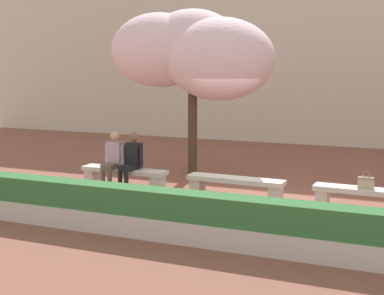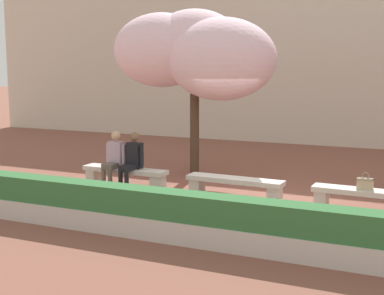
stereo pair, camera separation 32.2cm
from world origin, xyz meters
The scene contains 10 objects.
ground_plane centered at (0.00, 0.00, 0.00)m, with size 100.00×100.00×0.00m, color brown.
building_facade centered at (0.00, 10.44, 3.82)m, with size 28.00×4.00×7.63m, color beige.
stone_bench_west_end centered at (-2.70, 0.00, 0.31)m, with size 2.12×0.49×0.45m.
stone_bench_near_west centered at (0.00, 0.00, 0.31)m, with size 2.12×0.49×0.45m.
stone_bench_center centered at (2.70, 0.00, 0.31)m, with size 2.12×0.49×0.45m.
person_seated_left centered at (-2.95, -0.05, 0.70)m, with size 0.51×0.69×1.29m.
person_seated_right centered at (-2.46, -0.05, 0.70)m, with size 0.50×0.73×1.29m.
handbag centered at (2.63, 0.00, 0.58)m, with size 0.30×0.15×0.34m.
cherry_tree_main centered at (-1.70, 1.77, 3.10)m, with size 4.16×2.61×4.18m.
planter_hedge_foreground centered at (0.00, -2.96, 0.39)m, with size 10.46×0.50×0.80m.
Camera 1 is at (3.41, -10.55, 2.78)m, focal length 50.00 mm.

